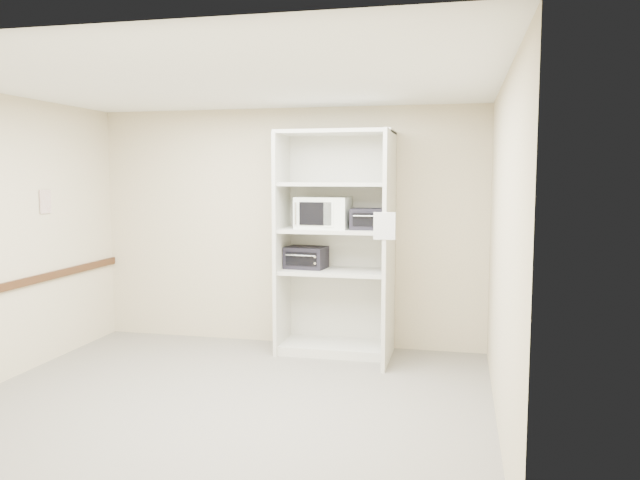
% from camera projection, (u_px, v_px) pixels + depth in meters
% --- Properties ---
extents(floor, '(4.50, 4.00, 0.01)m').
position_uv_depth(floor, '(226.00, 402.00, 5.36)').
color(floor, slate).
rests_on(floor, ground).
extents(ceiling, '(4.50, 4.00, 0.01)m').
position_uv_depth(ceiling, '(221.00, 82.00, 5.08)').
color(ceiling, white).
extents(wall_back, '(4.50, 0.02, 2.70)m').
position_uv_depth(wall_back, '(288.00, 227.00, 7.16)').
color(wall_back, beige).
rests_on(wall_back, ground).
extents(wall_front, '(4.50, 0.02, 2.70)m').
position_uv_depth(wall_front, '(83.00, 289.00, 3.28)').
color(wall_front, beige).
rests_on(wall_front, ground).
extents(wall_right, '(0.02, 4.00, 2.70)m').
position_uv_depth(wall_right, '(502.00, 254.00, 4.73)').
color(wall_right, beige).
rests_on(wall_right, ground).
extents(shelving_unit, '(1.24, 0.92, 2.42)m').
position_uv_depth(shelving_unit, '(340.00, 251.00, 6.75)').
color(shelving_unit, beige).
rests_on(shelving_unit, floor).
extents(microwave, '(0.58, 0.44, 0.34)m').
position_uv_depth(microwave, '(323.00, 213.00, 6.79)').
color(microwave, white).
rests_on(microwave, shelving_unit).
extents(toaster_oven_upper, '(0.40, 0.31, 0.22)m').
position_uv_depth(toaster_oven_upper, '(369.00, 219.00, 6.63)').
color(toaster_oven_upper, black).
rests_on(toaster_oven_upper, shelving_unit).
extents(toaster_oven_lower, '(0.46, 0.37, 0.24)m').
position_uv_depth(toaster_oven_lower, '(306.00, 257.00, 6.89)').
color(toaster_oven_lower, black).
rests_on(toaster_oven_lower, shelving_unit).
extents(paper_sign, '(0.21, 0.02, 0.26)m').
position_uv_depth(paper_sign, '(384.00, 226.00, 5.99)').
color(paper_sign, white).
rests_on(paper_sign, shelving_unit).
extents(wall_poster, '(0.01, 0.17, 0.24)m').
position_uv_depth(wall_poster, '(45.00, 202.00, 6.41)').
color(wall_poster, silver).
rests_on(wall_poster, wall_left).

